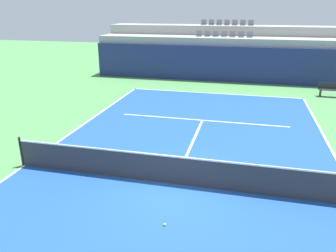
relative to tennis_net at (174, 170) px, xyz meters
name	(u,v)px	position (x,y,z in m)	size (l,w,h in m)	color
ground_plane	(174,184)	(0.00, 0.00, -0.51)	(80.00, 80.00, 0.00)	#4C8C4C
court_surface	(174,184)	(0.00, 0.00, -0.50)	(11.00, 24.00, 0.01)	#1E4C99
baseline_far	(215,93)	(0.00, 11.95, -0.50)	(11.00, 0.10, 0.00)	white
sideline_left	(25,165)	(-5.45, 0.00, -0.50)	(0.10, 24.00, 0.00)	white
service_line_far	(202,120)	(0.00, 6.40, -0.50)	(8.26, 0.10, 0.00)	white
centre_service_line	(191,145)	(0.00, 3.20, -0.50)	(0.10, 6.40, 0.00)	white
back_wall	(221,64)	(0.00, 15.75, 0.79)	(19.47, 0.30, 2.60)	navy
stands_tier_lower	(223,58)	(0.00, 17.10, 1.06)	(19.47, 2.40, 3.14)	#9E9E99
stands_tier_upper	(225,49)	(0.00, 19.50, 1.43)	(19.47, 2.40, 3.87)	#9E9E99
seating_row_lower	(224,35)	(0.00, 17.19, 2.75)	(4.27, 0.44, 0.44)	slate
seating_row_upper	(227,24)	(0.00, 19.59, 3.49)	(4.27, 0.44, 0.44)	slate
tennis_net	(174,170)	(0.00, 0.00, 0.00)	(11.08, 0.08, 1.07)	black
player_bench	(331,89)	(7.13, 12.89, 0.00)	(1.50, 0.40, 0.85)	#232328
tennis_ball_0	(165,225)	(0.24, -2.15, -0.47)	(0.07, 0.07, 0.07)	#CCE033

